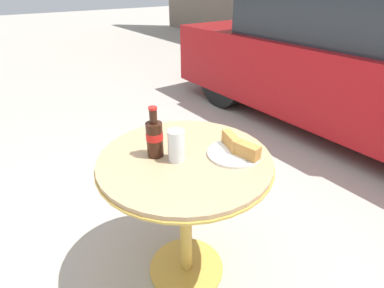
{
  "coord_description": "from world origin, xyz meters",
  "views": [
    {
      "loc": [
        0.9,
        -0.62,
        1.38
      ],
      "look_at": [
        0.0,
        0.04,
        0.76
      ],
      "focal_mm": 28.0,
      "sensor_mm": 36.0,
      "label": 1
    }
  ],
  "objects_px": {
    "cola_bottle_left": "(155,137)",
    "drinking_glass": "(177,147)",
    "lunch_plate_near": "(236,150)",
    "bistro_table": "(185,184)",
    "parked_car": "(366,61)"
  },
  "relations": [
    {
      "from": "cola_bottle_left",
      "to": "lunch_plate_near",
      "type": "height_order",
      "value": "cola_bottle_left"
    },
    {
      "from": "drinking_glass",
      "to": "lunch_plate_near",
      "type": "relative_size",
      "value": 0.59
    },
    {
      "from": "cola_bottle_left",
      "to": "bistro_table",
      "type": "bearing_deg",
      "value": 48.07
    },
    {
      "from": "lunch_plate_near",
      "to": "drinking_glass",
      "type": "bearing_deg",
      "value": -115.48
    },
    {
      "from": "lunch_plate_near",
      "to": "parked_car",
      "type": "relative_size",
      "value": 0.06
    },
    {
      "from": "cola_bottle_left",
      "to": "drinking_glass",
      "type": "bearing_deg",
      "value": 30.14
    },
    {
      "from": "bistro_table",
      "to": "cola_bottle_left",
      "type": "bearing_deg",
      "value": -131.93
    },
    {
      "from": "drinking_glass",
      "to": "bistro_table",
      "type": "bearing_deg",
      "value": 95.98
    },
    {
      "from": "bistro_table",
      "to": "cola_bottle_left",
      "type": "height_order",
      "value": "cola_bottle_left"
    },
    {
      "from": "bistro_table",
      "to": "lunch_plate_near",
      "type": "xyz_separation_m",
      "value": [
        0.11,
        0.19,
        0.17
      ]
    },
    {
      "from": "bistro_table",
      "to": "parked_car",
      "type": "bearing_deg",
      "value": 101.21
    },
    {
      "from": "cola_bottle_left",
      "to": "drinking_glass",
      "type": "xyz_separation_m",
      "value": [
        0.09,
        0.05,
        -0.03
      ]
    },
    {
      "from": "cola_bottle_left",
      "to": "lunch_plate_near",
      "type": "distance_m",
      "value": 0.35
    },
    {
      "from": "cola_bottle_left",
      "to": "parked_car",
      "type": "distance_m",
      "value": 2.66
    },
    {
      "from": "lunch_plate_near",
      "to": "bistro_table",
      "type": "bearing_deg",
      "value": -121.27
    }
  ]
}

